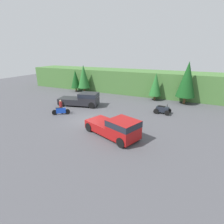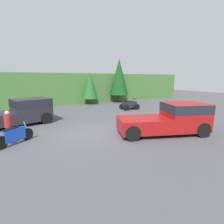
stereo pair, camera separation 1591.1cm
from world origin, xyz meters
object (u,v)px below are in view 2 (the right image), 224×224
(pickup_truck_red, at_px, (171,118))
(dirt_bike, at_px, (15,136))
(quad_atv, at_px, (129,105))
(rider_person, at_px, (8,126))
(pickup_truck_second, at_px, (19,112))

(pickup_truck_red, height_order, dirt_bike, pickup_truck_red)
(pickup_truck_red, height_order, quad_atv, pickup_truck_red)
(rider_person, bearing_deg, quad_atv, -25.51)
(rider_person, bearing_deg, pickup_truck_red, -69.34)
(pickup_truck_red, xyz_separation_m, dirt_bike, (-8.66, 2.61, -0.54))
(pickup_truck_second, height_order, quad_atv, pickup_truck_second)
(dirt_bike, distance_m, rider_person, 0.67)
(pickup_truck_second, height_order, rider_person, pickup_truck_second)
(quad_atv, bearing_deg, pickup_truck_red, -104.02)
(pickup_truck_red, xyz_separation_m, pickup_truck_second, (-8.35, 6.97, 0.00))
(pickup_truck_second, distance_m, dirt_bike, 4.40)
(pickup_truck_second, bearing_deg, rider_person, -111.95)
(dirt_bike, bearing_deg, quad_atv, -8.49)
(pickup_truck_red, bearing_deg, dirt_bike, -176.51)
(pickup_truck_red, distance_m, dirt_bike, 9.06)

